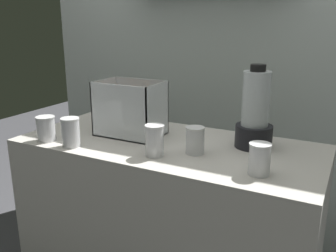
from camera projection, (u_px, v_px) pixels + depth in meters
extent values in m
cube|color=beige|center=(168.00, 228.00, 1.83)|extent=(1.40, 0.64, 0.90)
cube|color=silver|center=(226.00, 54.00, 2.26)|extent=(2.60, 0.04, 2.50)
cube|color=white|center=(131.00, 134.00, 1.83)|extent=(0.31, 0.21, 0.01)
cube|color=white|center=(118.00, 113.00, 1.70)|extent=(0.31, 0.01, 0.27)
cube|color=white|center=(141.00, 104.00, 1.88)|extent=(0.31, 0.01, 0.27)
cube|color=white|center=(105.00, 105.00, 1.86)|extent=(0.01, 0.21, 0.27)
cube|color=white|center=(157.00, 112.00, 1.72)|extent=(0.01, 0.21, 0.27)
cone|color=orange|center=(129.00, 129.00, 1.83)|extent=(0.09, 0.16, 0.03)
cone|color=orange|center=(125.00, 129.00, 1.83)|extent=(0.18, 0.06, 0.03)
cone|color=orange|center=(123.00, 128.00, 1.84)|extent=(0.13, 0.16, 0.03)
cone|color=orange|center=(139.00, 132.00, 1.80)|extent=(0.06, 0.18, 0.03)
cone|color=orange|center=(122.00, 123.00, 1.84)|extent=(0.18, 0.06, 0.03)
cone|color=orange|center=(137.00, 126.00, 1.80)|extent=(0.16, 0.13, 0.03)
cone|color=orange|center=(129.00, 122.00, 1.81)|extent=(0.18, 0.07, 0.04)
cone|color=orange|center=(140.00, 124.00, 1.79)|extent=(0.17, 0.12, 0.03)
cone|color=orange|center=(123.00, 116.00, 1.82)|extent=(0.16, 0.08, 0.03)
cone|color=orange|center=(130.00, 117.00, 1.80)|extent=(0.10, 0.18, 0.03)
cone|color=orange|center=(135.00, 117.00, 1.79)|extent=(0.10, 0.14, 0.03)
cone|color=orange|center=(124.00, 116.00, 1.82)|extent=(0.13, 0.17, 0.03)
cone|color=orange|center=(137.00, 110.00, 1.77)|extent=(0.09, 0.18, 0.04)
cone|color=orange|center=(127.00, 110.00, 1.81)|extent=(0.06, 0.18, 0.03)
cylinder|color=black|center=(253.00, 136.00, 1.63)|extent=(0.16, 0.16, 0.10)
cylinder|color=silver|center=(256.00, 99.00, 1.59)|extent=(0.12, 0.12, 0.24)
cylinder|color=orange|center=(255.00, 121.00, 1.61)|extent=(0.11, 0.11, 0.04)
cylinder|color=black|center=(258.00, 68.00, 1.55)|extent=(0.07, 0.07, 0.03)
cylinder|color=white|center=(46.00, 129.00, 1.72)|extent=(0.08, 0.08, 0.11)
cylinder|color=orange|center=(46.00, 133.00, 1.72)|extent=(0.08, 0.08, 0.07)
cylinder|color=white|center=(45.00, 117.00, 1.70)|extent=(0.09, 0.09, 0.01)
cylinder|color=white|center=(71.00, 133.00, 1.63)|extent=(0.08, 0.08, 0.13)
cylinder|color=maroon|center=(71.00, 135.00, 1.63)|extent=(0.07, 0.07, 0.11)
cylinder|color=white|center=(70.00, 119.00, 1.61)|extent=(0.08, 0.08, 0.01)
cylinder|color=white|center=(155.00, 141.00, 1.52)|extent=(0.08, 0.08, 0.13)
cylinder|color=orange|center=(155.00, 143.00, 1.52)|extent=(0.07, 0.07, 0.11)
cylinder|color=white|center=(154.00, 126.00, 1.50)|extent=(0.08, 0.08, 0.01)
cylinder|color=white|center=(195.00, 141.00, 1.55)|extent=(0.08, 0.08, 0.11)
cylinder|color=orange|center=(195.00, 144.00, 1.55)|extent=(0.07, 0.07, 0.08)
cylinder|color=white|center=(195.00, 128.00, 1.53)|extent=(0.08, 0.08, 0.01)
cylinder|color=white|center=(259.00, 160.00, 1.33)|extent=(0.08, 0.08, 0.11)
cylinder|color=orange|center=(259.00, 164.00, 1.34)|extent=(0.07, 0.07, 0.08)
cylinder|color=white|center=(261.00, 144.00, 1.32)|extent=(0.08, 0.08, 0.01)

